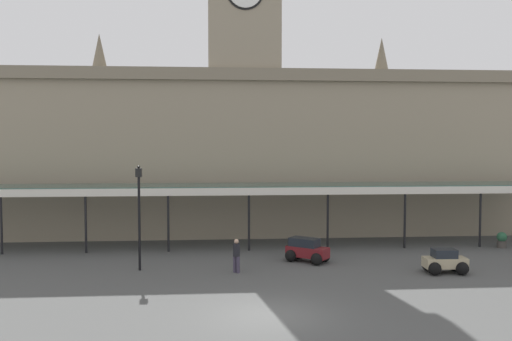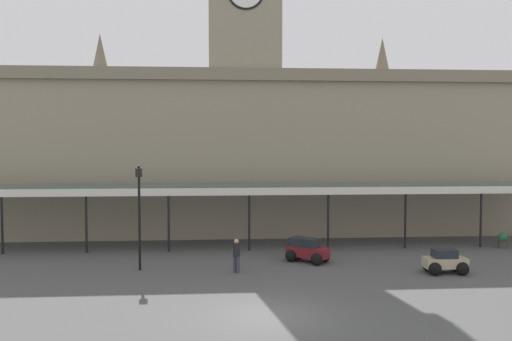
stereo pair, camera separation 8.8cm
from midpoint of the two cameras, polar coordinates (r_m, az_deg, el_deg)
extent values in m
plane|color=#4A4B4A|center=(20.42, 1.26, -15.31)|extent=(140.00, 140.00, 0.00)
cube|color=gray|center=(37.35, -1.43, 1.83)|extent=(43.78, 5.05, 11.24)
cube|color=gray|center=(34.95, -1.21, 10.32)|extent=(43.78, 0.30, 0.80)
cube|color=gray|center=(38.37, -1.45, 16.39)|extent=(4.80, 4.80, 8.05)
cone|color=#6E6554|center=(38.61, -16.54, 12.06)|extent=(1.10, 1.10, 2.60)
cone|color=#6E6554|center=(39.57, 13.28, 11.88)|extent=(1.10, 1.10, 2.60)
cube|color=#38564C|center=(32.74, -1.00, -1.66)|extent=(37.87, 3.20, 0.16)
cube|color=silver|center=(31.16, -0.83, -2.27)|extent=(37.87, 0.12, 0.44)
cylinder|color=black|center=(33.78, -25.76, -5.07)|extent=(0.14, 0.14, 3.65)
cylinder|color=black|center=(32.36, -17.90, -5.26)|extent=(0.14, 0.14, 3.65)
cylinder|color=black|center=(31.59, -9.49, -5.36)|extent=(0.14, 0.14, 3.65)
cylinder|color=black|center=(31.52, -0.85, -5.33)|extent=(0.14, 0.14, 3.65)
cylinder|color=black|center=(32.15, 7.64, -5.19)|extent=(0.14, 0.14, 3.65)
cylinder|color=black|center=(33.45, 15.63, -4.96)|extent=(0.14, 0.14, 3.65)
cylinder|color=black|center=(35.34, 22.89, -4.66)|extent=(0.14, 0.14, 3.65)
cube|color=tan|center=(28.02, 19.56, -9.29)|extent=(2.08, 0.96, 0.50)
cube|color=#1E232B|center=(27.90, 19.48, -8.38)|extent=(1.13, 0.84, 0.42)
sphere|color=black|center=(28.71, 20.49, -9.42)|extent=(0.64, 0.64, 0.64)
sphere|color=black|center=(27.92, 21.19, -9.79)|extent=(0.64, 0.64, 0.64)
sphere|color=black|center=(28.22, 17.93, -9.59)|extent=(0.64, 0.64, 0.64)
sphere|color=black|center=(27.42, 18.56, -9.97)|extent=(0.64, 0.64, 0.64)
cube|color=maroon|center=(28.94, 5.47, -8.68)|extent=(2.33, 2.08, 0.55)
cube|color=#1E232B|center=(28.93, 5.12, -7.67)|extent=(1.74, 1.60, 0.45)
sphere|color=black|center=(29.04, 7.26, -9.11)|extent=(0.64, 0.64, 0.64)
sphere|color=black|center=(28.25, 6.45, -9.45)|extent=(0.64, 0.64, 0.64)
sphere|color=black|center=(29.73, 4.54, -8.80)|extent=(0.64, 0.64, 0.64)
sphere|color=black|center=(28.96, 3.67, -9.12)|extent=(0.64, 0.64, 0.64)
cylinder|color=#3F384C|center=(26.48, -2.04, -10.08)|extent=(0.17, 0.17, 0.82)
cylinder|color=#3F384C|center=(26.63, -2.39, -10.01)|extent=(0.17, 0.17, 0.82)
cylinder|color=black|center=(26.40, -2.22, -8.52)|extent=(0.34, 0.34, 0.62)
sphere|color=tan|center=(26.32, -2.22, -7.62)|extent=(0.23, 0.23, 0.23)
cylinder|color=black|center=(27.28, -12.52, -5.61)|extent=(0.13, 0.13, 4.70)
cube|color=black|center=(27.02, -12.59, -0.22)|extent=(0.30, 0.30, 0.44)
sphere|color=black|center=(27.00, -12.59, 0.37)|extent=(0.14, 0.14, 0.14)
cylinder|color=#47423D|center=(35.85, 24.83, -7.21)|extent=(0.56, 0.56, 0.42)
sphere|color=#295D3E|center=(35.77, 24.84, -6.50)|extent=(0.60, 0.60, 0.60)
camera|label=1|loc=(0.04, -90.10, -0.01)|focal=37.23mm
camera|label=2|loc=(0.04, 89.90, 0.01)|focal=37.23mm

